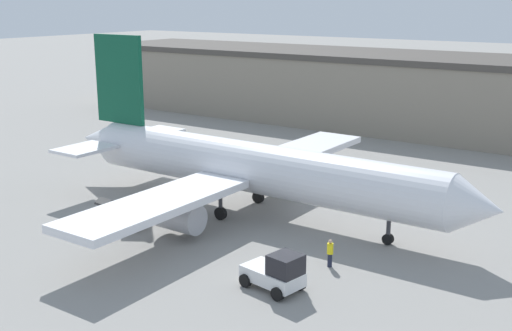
{
  "coord_description": "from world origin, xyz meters",
  "views": [
    {
      "loc": [
        24.67,
        -35.98,
        15.0
      ],
      "look_at": [
        0.0,
        0.0,
        3.63
      ],
      "focal_mm": 45.0,
      "sensor_mm": 36.0,
      "label": 1
    }
  ],
  "objects_px": {
    "ground_crew_worker": "(330,252)",
    "belt_loader_truck": "(124,214)",
    "airplane": "(244,166)",
    "baggage_tug": "(277,272)"
  },
  "relations": [
    {
      "from": "ground_crew_worker",
      "to": "belt_loader_truck",
      "type": "xyz_separation_m",
      "value": [
        -14.6,
        -1.98,
        0.04
      ]
    },
    {
      "from": "airplane",
      "to": "belt_loader_truck",
      "type": "height_order",
      "value": "airplane"
    },
    {
      "from": "ground_crew_worker",
      "to": "baggage_tug",
      "type": "bearing_deg",
      "value": -1.98
    },
    {
      "from": "airplane",
      "to": "ground_crew_worker",
      "type": "height_order",
      "value": "airplane"
    },
    {
      "from": "ground_crew_worker",
      "to": "belt_loader_truck",
      "type": "distance_m",
      "value": 14.74
    },
    {
      "from": "baggage_tug",
      "to": "ground_crew_worker",
      "type": "bearing_deg",
      "value": 88.48
    },
    {
      "from": "airplane",
      "to": "belt_loader_truck",
      "type": "relative_size",
      "value": 9.53
    },
    {
      "from": "baggage_tug",
      "to": "belt_loader_truck",
      "type": "relative_size",
      "value": 0.98
    },
    {
      "from": "ground_crew_worker",
      "to": "baggage_tug",
      "type": "height_order",
      "value": "baggage_tug"
    },
    {
      "from": "belt_loader_truck",
      "to": "ground_crew_worker",
      "type": "bearing_deg",
      "value": -24.68
    }
  ]
}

